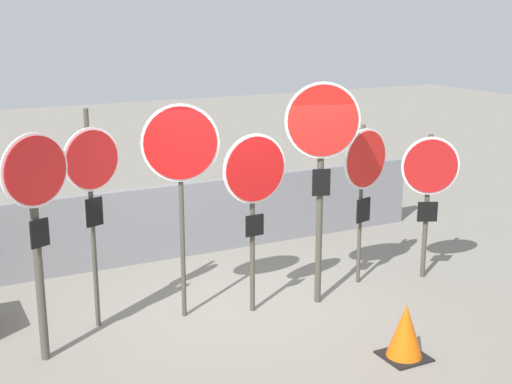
{
  "coord_description": "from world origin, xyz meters",
  "views": [
    {
      "loc": [
        -3.54,
        -7.39,
        3.58
      ],
      "look_at": [
        0.18,
        0.0,
        1.45
      ],
      "focal_mm": 50.0,
      "sensor_mm": 36.0,
      "label": 1
    }
  ],
  "objects": [
    {
      "name": "stop_sign_1",
      "position": [
        -1.72,
        0.24,
        1.78
      ],
      "size": [
        0.68,
        0.26,
        2.54
      ],
      "rotation": [
        0.0,
        0.0,
        0.32
      ],
      "color": "#474238",
      "rests_on": "ground"
    },
    {
      "name": "stop_sign_4",
      "position": [
        0.9,
        -0.32,
        1.99
      ],
      "size": [
        0.86,
        0.33,
        2.77
      ],
      "rotation": [
        0.0,
        0.0,
        -0.34
      ],
      "color": "#474238",
      "rests_on": "ground"
    },
    {
      "name": "stop_sign_2",
      "position": [
        -0.75,
        0.04,
        1.97
      ],
      "size": [
        0.87,
        0.26,
        2.57
      ],
      "rotation": [
        0.0,
        0.0,
        -0.25
      ],
      "color": "#474238",
      "rests_on": "ground"
    },
    {
      "name": "stop_sign_5",
      "position": [
        1.76,
        0.0,
        1.57
      ],
      "size": [
        0.78,
        0.24,
        2.15
      ],
      "rotation": [
        0.0,
        0.0,
        0.26
      ],
      "color": "#474238",
      "rests_on": "ground"
    },
    {
      "name": "traffic_cone_0",
      "position": [
        0.96,
        -1.95,
        0.3
      ],
      "size": [
        0.46,
        0.46,
        0.6
      ],
      "color": "black",
      "rests_on": "ground"
    },
    {
      "name": "stop_sign_6",
      "position": [
        2.64,
        -0.23,
        1.41
      ],
      "size": [
        0.72,
        0.35,
        1.98
      ],
      "rotation": [
        0.0,
        0.0,
        -0.43
      ],
      "color": "#474238",
      "rests_on": "ground"
    },
    {
      "name": "ground_plane",
      "position": [
        0.0,
        0.0,
        0.0
      ],
      "size": [
        40.0,
        40.0,
        0.0
      ],
      "primitive_type": "plane",
      "color": "gray"
    },
    {
      "name": "fence_back",
      "position": [
        0.0,
        2.11,
        0.55
      ],
      "size": [
        8.09,
        0.12,
        1.11
      ],
      "color": "slate",
      "rests_on": "ground"
    },
    {
      "name": "stop_sign_0",
      "position": [
        -2.43,
        -0.31,
        1.66
      ],
      "size": [
        0.7,
        0.32,
        2.43
      ],
      "rotation": [
        0.0,
        0.0,
        0.41
      ],
      "color": "#474238",
      "rests_on": "ground"
    },
    {
      "name": "stop_sign_3",
      "position": [
        0.06,
        -0.2,
        1.62
      ],
      "size": [
        0.82,
        0.14,
        2.2
      ],
      "rotation": [
        0.0,
        0.0,
        0.06
      ],
      "color": "#474238",
      "rests_on": "ground"
    }
  ]
}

